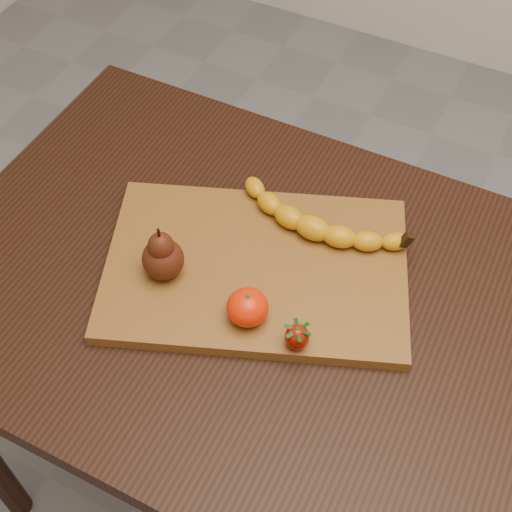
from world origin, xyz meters
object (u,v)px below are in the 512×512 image
at_px(table, 258,323).
at_px(pear, 162,252).
at_px(cutting_board, 256,268).
at_px(mandarin, 247,307).

bearing_deg(table, pear, -159.39).
xyz_separation_m(cutting_board, pear, (-0.11, -0.07, 0.06)).
height_order(table, mandarin, mandarin).
height_order(table, cutting_board, cutting_board).
bearing_deg(cutting_board, table, -79.15).
bearing_deg(pear, table, 20.61).
distance_m(cutting_board, mandarin, 0.10).
bearing_deg(table, mandarin, -75.90).
xyz_separation_m(pear, mandarin, (0.15, -0.02, -0.02)).
bearing_deg(cutting_board, pear, -168.53).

